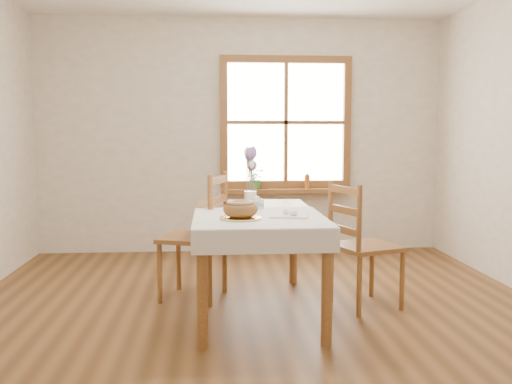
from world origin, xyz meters
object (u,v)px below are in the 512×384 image
at_px(chair_right, 366,245).
at_px(bread_plate, 241,218).
at_px(dining_table, 256,223).
at_px(flower_vase, 250,199).
at_px(chair_left, 193,236).

bearing_deg(chair_right, bread_plate, 94.38).
relative_size(dining_table, chair_right, 1.65).
bearing_deg(flower_vase, dining_table, -86.88).
distance_m(dining_table, chair_left, 0.62).
bearing_deg(bread_plate, chair_right, 24.13).
height_order(chair_left, bread_plate, chair_left).
relative_size(dining_table, flower_vase, 14.41).
height_order(chair_right, bread_plate, chair_right).
xyz_separation_m(chair_right, flower_vase, (-0.87, 0.31, 0.32)).
distance_m(dining_table, flower_vase, 0.37).
xyz_separation_m(dining_table, flower_vase, (-0.02, 0.34, 0.14)).
height_order(dining_table, flower_vase, flower_vase).
relative_size(chair_left, bread_plate, 3.76).
height_order(chair_right, flower_vase, chair_right).
bearing_deg(flower_vase, chair_left, 178.17).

